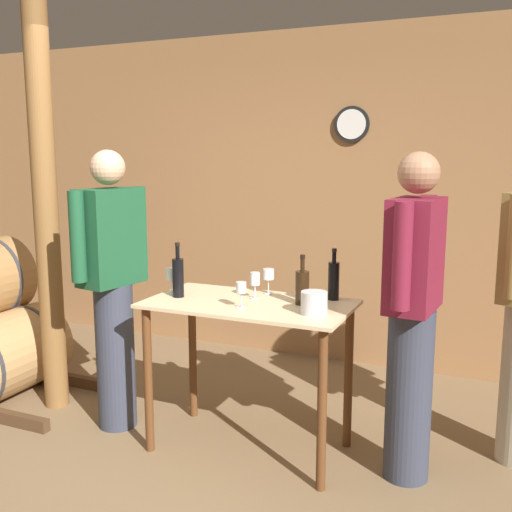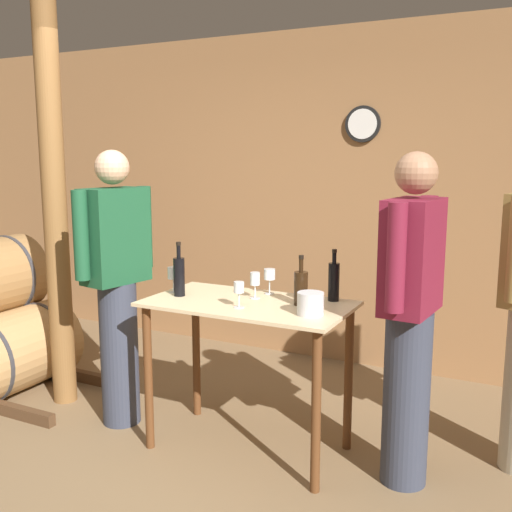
{
  "view_description": "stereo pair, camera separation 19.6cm",
  "coord_description": "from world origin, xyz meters",
  "px_view_note": "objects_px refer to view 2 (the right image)",
  "views": [
    {
      "loc": [
        1.54,
        -2.16,
        1.72
      ],
      "look_at": [
        0.19,
        0.95,
        1.14
      ],
      "focal_mm": 42.0,
      "sensor_mm": 36.0,
      "label": 1
    },
    {
      "loc": [
        1.72,
        -2.07,
        1.72
      ],
      "look_at": [
        0.19,
        0.95,
        1.14
      ],
      "focal_mm": 42.0,
      "sensor_mm": 36.0,
      "label": 2
    }
  ],
  "objects_px": {
    "wooden_post": "(55,209)",
    "person_host": "(117,282)",
    "wine_glass_near_right": "(239,289)",
    "wine_glass_far_side": "(270,275)",
    "wine_glass_near_center": "(255,280)",
    "person_visitor_bearded": "(410,314)",
    "wine_bottle_left": "(301,287)",
    "wine_bottle_far_left": "(179,275)",
    "ice_bucket": "(310,304)",
    "wine_bottle_center": "(334,280)",
    "wine_glass_near_left": "(173,274)"
  },
  "relations": [
    {
      "from": "wine_bottle_left",
      "to": "wine_glass_near_center",
      "type": "relative_size",
      "value": 1.82
    },
    {
      "from": "wine_bottle_left",
      "to": "person_host",
      "type": "height_order",
      "value": "person_host"
    },
    {
      "from": "wine_bottle_center",
      "to": "wooden_post",
      "type": "bearing_deg",
      "value": -173.52
    },
    {
      "from": "wooden_post",
      "to": "wine_glass_far_side",
      "type": "distance_m",
      "value": 1.55
    },
    {
      "from": "wine_bottle_far_left",
      "to": "wine_glass_near_left",
      "type": "xyz_separation_m",
      "value": [
        -0.08,
        0.05,
        -0.01
      ]
    },
    {
      "from": "wine_glass_far_side",
      "to": "wine_bottle_left",
      "type": "bearing_deg",
      "value": -30.98
    },
    {
      "from": "wine_glass_near_right",
      "to": "person_visitor_bearded",
      "type": "distance_m",
      "value": 0.91
    },
    {
      "from": "wine_glass_far_side",
      "to": "ice_bucket",
      "type": "distance_m",
      "value": 0.52
    },
    {
      "from": "wine_glass_near_center",
      "to": "wine_glass_far_side",
      "type": "height_order",
      "value": "wine_glass_near_center"
    },
    {
      "from": "wooden_post",
      "to": "person_host",
      "type": "relative_size",
      "value": 1.55
    },
    {
      "from": "wine_bottle_left",
      "to": "wine_glass_near_right",
      "type": "height_order",
      "value": "wine_bottle_left"
    },
    {
      "from": "ice_bucket",
      "to": "person_host",
      "type": "bearing_deg",
      "value": 178.38
    },
    {
      "from": "wine_glass_near_center",
      "to": "person_host",
      "type": "xyz_separation_m",
      "value": [
        -0.89,
        -0.16,
        -0.07
      ]
    },
    {
      "from": "wine_bottle_left",
      "to": "person_host",
      "type": "relative_size",
      "value": 0.16
    },
    {
      "from": "wine_glass_near_center",
      "to": "ice_bucket",
      "type": "bearing_deg",
      "value": -24.61
    },
    {
      "from": "wine_glass_near_center",
      "to": "person_visitor_bearded",
      "type": "relative_size",
      "value": 0.09
    },
    {
      "from": "wine_bottle_center",
      "to": "wine_glass_near_left",
      "type": "xyz_separation_m",
      "value": [
        -0.93,
        -0.24,
        -0.0
      ]
    },
    {
      "from": "wine_glass_near_center",
      "to": "person_host",
      "type": "relative_size",
      "value": 0.09
    },
    {
      "from": "wine_bottle_left",
      "to": "wine_bottle_center",
      "type": "xyz_separation_m",
      "value": [
        0.13,
        0.17,
        0.02
      ]
    },
    {
      "from": "wooden_post",
      "to": "person_host",
      "type": "distance_m",
      "value": 0.73
    },
    {
      "from": "wooden_post",
      "to": "person_visitor_bearded",
      "type": "bearing_deg",
      "value": 0.37
    },
    {
      "from": "wine_bottle_far_left",
      "to": "wine_bottle_left",
      "type": "bearing_deg",
      "value": 9.65
    },
    {
      "from": "wine_bottle_left",
      "to": "wine_glass_near_right",
      "type": "distance_m",
      "value": 0.35
    },
    {
      "from": "wooden_post",
      "to": "wine_glass_near_right",
      "type": "xyz_separation_m",
      "value": [
        1.49,
        -0.17,
        -0.36
      ]
    },
    {
      "from": "wine_bottle_far_left",
      "to": "wine_glass_near_left",
      "type": "height_order",
      "value": "wine_bottle_far_left"
    },
    {
      "from": "wine_glass_near_left",
      "to": "wine_glass_near_right",
      "type": "relative_size",
      "value": 1.09
    },
    {
      "from": "wine_glass_near_left",
      "to": "wine_glass_near_center",
      "type": "bearing_deg",
      "value": 10.39
    },
    {
      "from": "person_host",
      "to": "wine_glass_near_center",
      "type": "bearing_deg",
      "value": 9.95
    },
    {
      "from": "wine_glass_near_left",
      "to": "ice_bucket",
      "type": "bearing_deg",
      "value": -6.19
    },
    {
      "from": "wooden_post",
      "to": "wine_glass_near_right",
      "type": "bearing_deg",
      "value": -6.38
    },
    {
      "from": "wine_bottle_far_left",
      "to": "person_host",
      "type": "bearing_deg",
      "value": -178.75
    },
    {
      "from": "wooden_post",
      "to": "wine_glass_near_left",
      "type": "xyz_separation_m",
      "value": [
        0.97,
        -0.03,
        -0.35
      ]
    },
    {
      "from": "ice_bucket",
      "to": "wooden_post",
      "type": "bearing_deg",
      "value": 176.1
    },
    {
      "from": "wine_bottle_left",
      "to": "ice_bucket",
      "type": "xyz_separation_m",
      "value": [
        0.13,
        -0.17,
        -0.04
      ]
    },
    {
      "from": "wine_glass_near_center",
      "to": "wooden_post",
      "type": "bearing_deg",
      "value": -177.5
    },
    {
      "from": "wine_bottle_left",
      "to": "wine_glass_far_side",
      "type": "xyz_separation_m",
      "value": [
        -0.27,
        0.16,
        0.01
      ]
    },
    {
      "from": "wine_bottle_far_left",
      "to": "person_host",
      "type": "distance_m",
      "value": 0.47
    },
    {
      "from": "wine_glass_near_left",
      "to": "person_visitor_bearded",
      "type": "xyz_separation_m",
      "value": [
        1.41,
        0.04,
        -0.09
      ]
    },
    {
      "from": "wooden_post",
      "to": "wine_bottle_left",
      "type": "relative_size",
      "value": 9.62
    },
    {
      "from": "person_visitor_bearded",
      "to": "wine_glass_near_left",
      "type": "bearing_deg",
      "value": -178.23
    },
    {
      "from": "wine_bottle_center",
      "to": "ice_bucket",
      "type": "distance_m",
      "value": 0.35
    },
    {
      "from": "wooden_post",
      "to": "wine_glass_near_left",
      "type": "relative_size",
      "value": 17.12
    },
    {
      "from": "wine_glass_near_right",
      "to": "wine_glass_near_center",
      "type": "bearing_deg",
      "value": 94.75
    },
    {
      "from": "wine_bottle_center",
      "to": "wine_bottle_far_left",
      "type": "bearing_deg",
      "value": -160.79
    },
    {
      "from": "wine_bottle_far_left",
      "to": "wine_glass_near_right",
      "type": "xyz_separation_m",
      "value": [
        0.45,
        -0.08,
        -0.02
      ]
    },
    {
      "from": "person_host",
      "to": "wine_bottle_far_left",
      "type": "bearing_deg",
      "value": 1.25
    },
    {
      "from": "wine_bottle_center",
      "to": "wine_bottle_left",
      "type": "bearing_deg",
      "value": -126.62
    },
    {
      "from": "wine_bottle_left",
      "to": "person_visitor_bearded",
      "type": "bearing_deg",
      "value": -2.46
    },
    {
      "from": "wine_bottle_center",
      "to": "person_host",
      "type": "bearing_deg",
      "value": -166.86
    },
    {
      "from": "wine_glass_near_left",
      "to": "person_host",
      "type": "height_order",
      "value": "person_host"
    }
  ]
}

